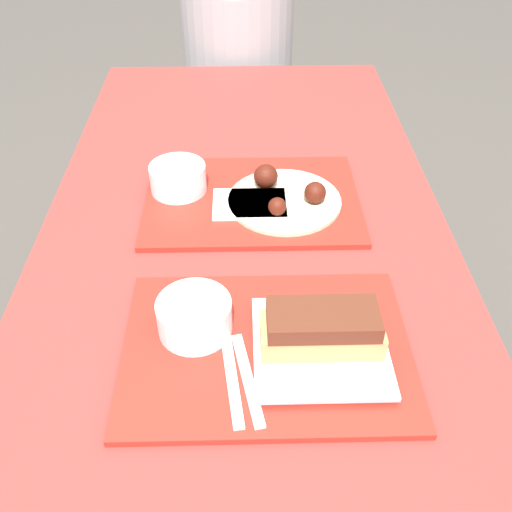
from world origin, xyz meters
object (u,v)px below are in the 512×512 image
at_px(bowl_coleslaw_near, 191,315).
at_px(person_seated_across, 237,51).
at_px(bowl_coleslaw_far, 176,177).
at_px(tray_far, 250,200).
at_px(wings_plate_far, 282,195).
at_px(tray_near, 264,348).
at_px(brisket_sandwich_plate, 318,337).

relative_size(bowl_coleslaw_near, person_seated_across, 0.18).
height_order(bowl_coleslaw_near, bowl_coleslaw_far, same).
relative_size(tray_far, wings_plate_far, 1.90).
relative_size(tray_near, wings_plate_far, 1.90).
height_order(tray_far, bowl_coleslaw_far, bowl_coleslaw_far).
distance_m(tray_far, person_seated_across, 0.96).
xyz_separation_m(bowl_coleslaw_near, wings_plate_far, (0.16, 0.35, -0.02)).
xyz_separation_m(tray_far, person_seated_across, (-0.03, 0.95, -0.04)).
bearing_deg(tray_far, bowl_coleslaw_far, 167.62).
xyz_separation_m(tray_far, brisket_sandwich_plate, (0.10, -0.42, 0.04)).
height_order(brisket_sandwich_plate, bowl_coleslaw_far, brisket_sandwich_plate).
xyz_separation_m(tray_near, tray_far, (-0.01, 0.41, 0.00)).
relative_size(brisket_sandwich_plate, wings_plate_far, 0.87).
xyz_separation_m(tray_near, wings_plate_far, (0.05, 0.39, 0.02)).
distance_m(tray_far, brisket_sandwich_plate, 0.43).
bearing_deg(tray_near, brisket_sandwich_plate, -8.79).
bearing_deg(person_seated_across, wings_plate_far, -84.27).
bearing_deg(wings_plate_far, bowl_coleslaw_near, -114.77).
bearing_deg(person_seated_across, tray_far, -88.12).
distance_m(tray_far, wings_plate_far, 0.07).
bearing_deg(brisket_sandwich_plate, tray_far, 102.88).
xyz_separation_m(tray_far, bowl_coleslaw_near, (-0.10, -0.37, 0.04)).
height_order(tray_near, brisket_sandwich_plate, brisket_sandwich_plate).
bearing_deg(bowl_coleslaw_far, bowl_coleslaw_near, -81.78).
bearing_deg(tray_far, wings_plate_far, -12.83).
height_order(brisket_sandwich_plate, wings_plate_far, brisket_sandwich_plate).
distance_m(tray_near, bowl_coleslaw_near, 0.12).
height_order(bowl_coleslaw_far, person_seated_across, person_seated_across).
height_order(wings_plate_far, person_seated_across, person_seated_across).
bearing_deg(bowl_coleslaw_far, tray_far, -12.38).
bearing_deg(tray_near, tray_far, 92.08).
bearing_deg(bowl_coleslaw_near, person_seated_across, 87.16).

